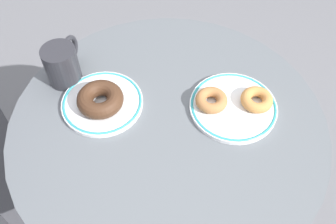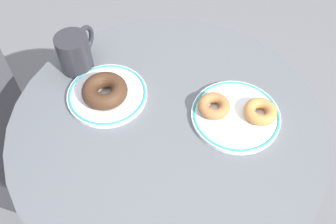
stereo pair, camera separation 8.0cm
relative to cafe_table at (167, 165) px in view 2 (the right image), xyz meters
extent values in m
cylinder|color=#565B60|center=(0.00, 0.00, 0.19)|extent=(0.69, 0.69, 0.02)
cylinder|color=#565B60|center=(0.00, 0.00, -0.16)|extent=(0.06, 0.06, 0.66)
cylinder|color=white|center=(-0.15, 0.05, 0.20)|extent=(0.18, 0.18, 0.01)
torus|color=teal|center=(-0.15, 0.05, 0.20)|extent=(0.18, 0.18, 0.01)
cylinder|color=white|center=(0.15, 0.03, 0.20)|extent=(0.19, 0.19, 0.01)
torus|color=teal|center=(0.15, 0.03, 0.20)|extent=(0.19, 0.19, 0.01)
torus|color=#422819|center=(-0.15, 0.04, 0.22)|extent=(0.12, 0.12, 0.04)
torus|color=#BC7F42|center=(0.20, 0.04, 0.22)|extent=(0.09, 0.09, 0.02)
torus|color=#A36B3D|center=(0.10, 0.04, 0.22)|extent=(0.10, 0.10, 0.02)
cylinder|color=#28282D|center=(-0.24, 0.13, 0.24)|extent=(0.08, 0.08, 0.09)
torus|color=#28282D|center=(-0.23, 0.17, 0.25)|extent=(0.03, 0.07, 0.07)
camera|label=1|loc=(-0.01, -0.47, 0.86)|focal=40.23mm
camera|label=2|loc=(0.07, -0.47, 0.86)|focal=40.23mm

